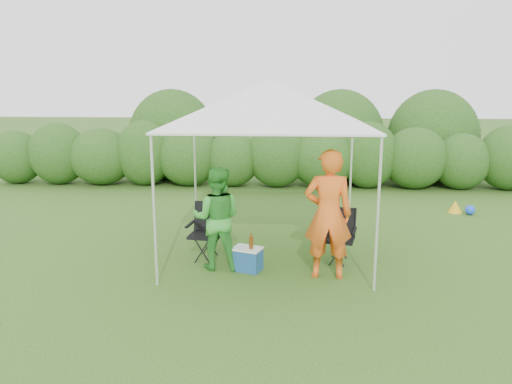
# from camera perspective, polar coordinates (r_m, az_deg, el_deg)

# --- Properties ---
(ground) EXTENTS (70.00, 70.00, 0.00)m
(ground) POSITION_cam_1_polar(r_m,az_deg,el_deg) (7.95, 1.30, -8.05)
(ground) COLOR #3A611E
(hedge) EXTENTS (16.36, 1.53, 1.80)m
(hedge) POSITION_cam_1_polar(r_m,az_deg,el_deg) (13.59, 2.94, 4.01)
(hedge) COLOR #2C561B
(hedge) RESTS_ON ground
(canopy) EXTENTS (3.10, 3.10, 2.83)m
(canopy) POSITION_cam_1_polar(r_m,az_deg,el_deg) (7.97, 1.55, 10.11)
(canopy) COLOR silver
(canopy) RESTS_ON ground
(chair_right) EXTENTS (0.59, 0.56, 0.84)m
(chair_right) POSITION_cam_1_polar(r_m,az_deg,el_deg) (8.01, 9.53, -4.49)
(chair_right) COLOR black
(chair_right) RESTS_ON ground
(chair_left) EXTENTS (0.61, 0.56, 0.89)m
(chair_left) POSITION_cam_1_polar(r_m,az_deg,el_deg) (8.08, -5.60, -4.00)
(chair_left) COLOR black
(chair_left) RESTS_ON ground
(man) EXTENTS (0.69, 0.45, 1.88)m
(man) POSITION_cam_1_polar(r_m,az_deg,el_deg) (7.17, 8.24, -2.54)
(man) COLOR orange
(man) RESTS_ON ground
(woman) EXTENTS (0.77, 0.61, 1.56)m
(woman) POSITION_cam_1_polar(r_m,az_deg,el_deg) (7.53, -4.50, -3.00)
(woman) COLOR green
(woman) RESTS_ON ground
(cooler) EXTENTS (0.50, 0.43, 0.36)m
(cooler) POSITION_cam_1_polar(r_m,az_deg,el_deg) (7.58, -0.99, -7.64)
(cooler) COLOR navy
(cooler) RESTS_ON ground
(bottle) EXTENTS (0.06, 0.06, 0.24)m
(bottle) POSITION_cam_1_polar(r_m,az_deg,el_deg) (7.44, -0.56, -5.61)
(bottle) COLOR #592D0C
(bottle) RESTS_ON cooler
(lawn_toy) EXTENTS (0.52, 0.44, 0.26)m
(lawn_toy) POSITION_cam_1_polar(r_m,az_deg,el_deg) (11.74, 22.18, -1.66)
(lawn_toy) COLOR gold
(lawn_toy) RESTS_ON ground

